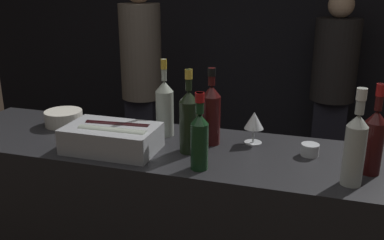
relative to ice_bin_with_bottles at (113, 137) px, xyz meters
name	(u,v)px	position (x,y,z in m)	size (l,w,h in m)	color
wall_back_chalkboard	(269,16)	(0.31, 2.65, 0.31)	(6.40, 0.06, 2.80)	black
ice_bin_with_bottles	(113,137)	(0.00, 0.00, 0.00)	(0.39, 0.24, 0.12)	#9EA0A5
bowl_white	(64,117)	(-0.40, 0.24, -0.02)	(0.19, 0.19, 0.07)	silver
wine_glass	(254,121)	(0.56, 0.27, 0.04)	(0.09, 0.09, 0.15)	silver
candle_votive	(310,150)	(0.82, 0.19, -0.04)	(0.08, 0.08, 0.05)	silver
red_wine_bottle_black_foil	(211,113)	(0.38, 0.20, 0.08)	(0.08, 0.08, 0.35)	#380F0F
champagne_bottle	(189,119)	(0.32, 0.08, 0.09)	(0.08, 0.08, 0.36)	black
white_wine_bottle	(355,146)	(0.97, -0.04, 0.09)	(0.08, 0.08, 0.36)	#B2B7AD
red_wine_bottle_burgundy	(199,138)	(0.41, -0.07, 0.07)	(0.07, 0.07, 0.31)	#143319
rose_wine_bottle	(165,107)	(0.15, 0.25, 0.08)	(0.08, 0.08, 0.36)	#9EA899
red_wine_bottle_tall	(374,139)	(1.04, 0.09, 0.08)	(0.08, 0.08, 0.35)	#380F0F
person_in_hoodie	(142,75)	(-0.55, 1.57, -0.09)	(0.33, 0.33, 1.77)	black
person_blond_tee	(333,81)	(0.93, 2.23, -0.18)	(0.37, 0.37, 1.64)	black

